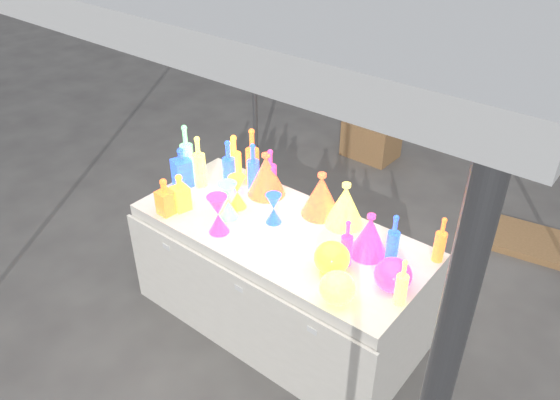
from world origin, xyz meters
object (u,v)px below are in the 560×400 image
Objects in this scene: decanter_0 at (180,192)px; hourglass_0 at (228,199)px; display_table at (279,277)px; globe_0 at (332,259)px; bottle_0 at (233,161)px; lampshade_0 at (266,174)px; cardboard_box_closed at (371,139)px.

hourglass_0 is at bearing 41.22° from decanter_0.
globe_0 is at bearing -14.83° from display_table.
display_table is at bearing 12.15° from hourglass_0.
display_table is at bearing -22.07° from bottle_0.
display_table is 6.28× the size of lampshade_0.
hourglass_0 reaches higher than cardboard_box_closed.
decanter_0 reaches higher than cardboard_box_closed.
decanter_0 reaches higher than hourglass_0.
bottle_0 is 1.62× the size of globe_0.
display_table is 3.64× the size of cardboard_box_closed.
bottle_0 is at bearing 161.04° from globe_0.
hourglass_0 is (-0.34, -0.07, 0.48)m from display_table.
globe_0 is at bearing -3.41° from hourglass_0.
globe_0 is (0.46, -0.12, 0.45)m from display_table.
decanter_0 is at bearing -93.74° from bottle_0.
bottle_0 is 1.07× the size of lampshade_0.
lampshade_0 reaches higher than hourglass_0.
cardboard_box_closed is 2.84m from globe_0.
globe_0 reaches higher than cardboard_box_closed.
display_table is 8.47× the size of hourglass_0.
hourglass_0 reaches higher than display_table.
bottle_0 is (-0.58, 0.24, 0.53)m from display_table.
bottle_0 is at bearing 172.67° from lampshade_0.
cardboard_box_closed is 2.33× the size of hourglass_0.
decanter_0 is at bearing -175.10° from globe_0.
hourglass_0 is at bearing -51.97° from bottle_0.
globe_0 is at bearing 18.99° from decanter_0.
decanter_0 reaches higher than globe_0.
globe_0 is 0.86m from lampshade_0.
display_table is 0.82m from bottle_0.
cardboard_box_closed is (-0.72, 2.38, -0.19)m from display_table.
globe_0 is (0.79, -0.05, -0.03)m from hourglass_0.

